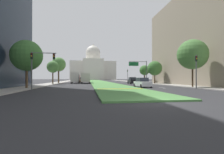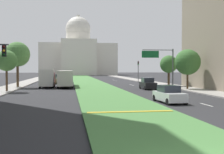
% 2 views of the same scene
% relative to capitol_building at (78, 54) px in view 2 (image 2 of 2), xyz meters
% --- Properties ---
extents(ground_plane, '(304.22, 304.22, 0.00)m').
position_rel_capitol_building_xyz_m(ground_plane, '(0.00, -68.28, -10.73)').
color(ground_plane, '#2B2B2D').
extents(grass_median, '(7.09, 124.45, 0.14)m').
position_rel_capitol_building_xyz_m(grass_median, '(0.00, -75.19, -10.66)').
color(grass_median, '#4C8442').
rests_on(grass_median, ground_plane).
extents(median_curb_nose, '(6.38, 0.50, 0.04)m').
position_rel_capitol_building_xyz_m(median_curb_nose, '(0.00, -125.34, -10.57)').
color(median_curb_nose, gold).
rests_on(median_curb_nose, grass_median).
extents(lane_dashes_right, '(0.16, 58.29, 0.01)m').
position_rel_capitol_building_xyz_m(lane_dashes_right, '(7.99, -93.04, -10.73)').
color(lane_dashes_right, silver).
rests_on(lane_dashes_right, ground_plane).
extents(sidewalk_left, '(4.00, 124.45, 0.15)m').
position_rel_capitol_building_xyz_m(sidewalk_left, '(-14.43, -82.11, -10.66)').
color(sidewalk_left, '#9E9991').
rests_on(sidewalk_left, ground_plane).
extents(sidewalk_right, '(4.00, 124.45, 0.15)m').
position_rel_capitol_building_xyz_m(sidewalk_right, '(14.43, -82.11, -10.66)').
color(sidewalk_right, '#9E9991').
rests_on(sidewalk_right, ground_plane).
extents(capitol_building, '(38.28, 22.23, 30.81)m').
position_rel_capitol_building_xyz_m(capitol_building, '(0.00, 0.00, 0.00)').
color(capitol_building, silver).
rests_on(capitol_building, ground_plane).
extents(traffic_light_far_right, '(0.28, 0.35, 5.20)m').
position_rel_capitol_building_xyz_m(traffic_light_far_right, '(11.93, -79.45, -7.42)').
color(traffic_light_far_right, '#515456').
rests_on(traffic_light_far_right, ground_plane).
extents(overhead_guide_sign, '(5.29, 0.20, 6.50)m').
position_rel_capitol_building_xyz_m(overhead_guide_sign, '(10.20, -101.91, -6.10)').
color(overhead_guide_sign, '#515456').
rests_on(overhead_guide_sign, ground_plane).
extents(street_tree_left_mid, '(2.97, 2.97, 5.93)m').
position_rel_capitol_building_xyz_m(street_tree_left_mid, '(-13.21, -104.01, -6.33)').
color(street_tree_left_mid, '#4C3823').
rests_on(street_tree_left_mid, ground_plane).
extents(street_tree_right_mid, '(4.00, 4.00, 6.32)m').
position_rel_capitol_building_xyz_m(street_tree_right_mid, '(13.80, -103.80, -6.42)').
color(street_tree_right_mid, '#4C3823').
rests_on(street_tree_right_mid, ground_plane).
extents(street_tree_left_far, '(4.28, 4.28, 7.93)m').
position_rel_capitol_building_xyz_m(street_tree_left_far, '(-13.31, -94.95, -4.99)').
color(street_tree_left_far, '#4C3823').
rests_on(street_tree_left_far, ground_plane).
extents(street_tree_right_far, '(3.20, 3.20, 5.71)m').
position_rel_capitol_building_xyz_m(street_tree_right_far, '(13.41, -96.43, -6.66)').
color(street_tree_right_far, '#4C3823').
rests_on(street_tree_right_far, ground_plane).
extents(sedan_lead_stopped, '(2.10, 4.48, 1.70)m').
position_rel_capitol_building_xyz_m(sedan_lead_stopped, '(5.14, -119.33, -9.93)').
color(sedan_lead_stopped, silver).
rests_on(sedan_lead_stopped, ground_plane).
extents(sedan_midblock, '(1.98, 4.32, 1.86)m').
position_rel_capitol_building_xyz_m(sedan_midblock, '(7.92, -101.96, -9.87)').
color(sedan_midblock, black).
rests_on(sedan_midblock, ground_plane).
extents(sedan_distant, '(2.02, 4.16, 1.82)m').
position_rel_capitol_building_xyz_m(sedan_distant, '(-8.12, -84.15, -9.89)').
color(sedan_distant, brown).
rests_on(sedan_distant, ground_plane).
extents(sedan_far_horizon, '(1.95, 4.38, 1.84)m').
position_rel_capitol_building_xyz_m(sedan_far_horizon, '(-7.83, -74.72, -9.88)').
color(sedan_far_horizon, silver).
rests_on(sedan_far_horizon, ground_plane).
extents(box_truck_delivery, '(2.40, 6.40, 3.20)m').
position_rel_capitol_building_xyz_m(box_truck_delivery, '(-8.24, -95.88, -9.06)').
color(box_truck_delivery, maroon).
rests_on(box_truck_delivery, ground_plane).
extents(city_bus, '(2.62, 11.00, 2.95)m').
position_rel_capitol_building_xyz_m(city_bus, '(-5.14, -94.66, -8.96)').
color(city_bus, beige).
rests_on(city_bus, ground_plane).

